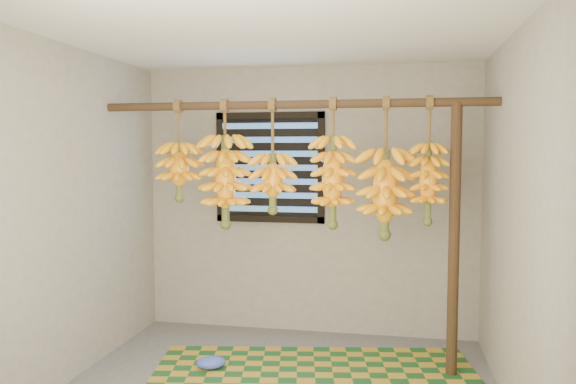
% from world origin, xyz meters
% --- Properties ---
extents(ceiling, '(3.00, 3.00, 0.01)m').
position_xyz_m(ceiling, '(0.00, 0.00, 2.40)').
color(ceiling, silver).
rests_on(ceiling, wall_back).
extents(wall_back, '(3.00, 0.01, 2.40)m').
position_xyz_m(wall_back, '(0.00, 1.50, 1.20)').
color(wall_back, gray).
rests_on(wall_back, floor).
extents(wall_left, '(0.01, 3.00, 2.40)m').
position_xyz_m(wall_left, '(-1.50, 0.00, 1.20)').
color(wall_left, gray).
rests_on(wall_left, floor).
extents(wall_right, '(0.01, 3.00, 2.40)m').
position_xyz_m(wall_right, '(1.50, 0.00, 1.20)').
color(wall_right, gray).
rests_on(wall_right, floor).
extents(window, '(1.00, 0.04, 1.00)m').
position_xyz_m(window, '(-0.35, 1.48, 1.50)').
color(window, black).
rests_on(window, wall_back).
extents(hanging_pole, '(3.00, 0.06, 0.06)m').
position_xyz_m(hanging_pole, '(0.00, 0.70, 2.00)').
color(hanging_pole, '#452F19').
rests_on(hanging_pole, wall_left).
extents(support_post, '(0.08, 0.08, 2.00)m').
position_xyz_m(support_post, '(1.20, 0.70, 1.00)').
color(support_post, '#452F19').
rests_on(support_post, floor).
extents(plastic_bag, '(0.27, 0.23, 0.09)m').
position_xyz_m(plastic_bag, '(-0.58, 0.45, 0.06)').
color(plastic_bag, blue).
rests_on(plastic_bag, woven_mat).
extents(banana_bunch_a, '(0.33, 0.33, 0.79)m').
position_xyz_m(banana_bunch_a, '(-0.91, 0.70, 1.49)').
color(banana_bunch_a, brown).
rests_on(banana_bunch_a, hanging_pole).
extents(banana_bunch_b, '(0.38, 0.38, 0.99)m').
position_xyz_m(banana_bunch_b, '(-0.53, 0.70, 1.42)').
color(banana_bunch_b, brown).
rests_on(banana_bunch_b, hanging_pole).
extents(banana_bunch_c, '(0.34, 0.34, 0.87)m').
position_xyz_m(banana_bunch_c, '(-0.15, 0.70, 1.41)').
color(banana_bunch_c, brown).
rests_on(banana_bunch_c, hanging_pole).
extents(banana_bunch_d, '(0.32, 0.32, 0.97)m').
position_xyz_m(banana_bunch_d, '(0.31, 0.70, 1.42)').
color(banana_bunch_d, brown).
rests_on(banana_bunch_d, hanging_pole).
extents(banana_bunch_e, '(0.39, 0.39, 1.04)m').
position_xyz_m(banana_bunch_e, '(0.70, 0.70, 1.34)').
color(banana_bunch_e, brown).
rests_on(banana_bunch_e, hanging_pole).
extents(banana_bunch_f, '(0.28, 0.28, 0.93)m').
position_xyz_m(banana_bunch_f, '(1.01, 0.70, 1.42)').
color(banana_bunch_f, brown).
rests_on(banana_bunch_f, hanging_pole).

